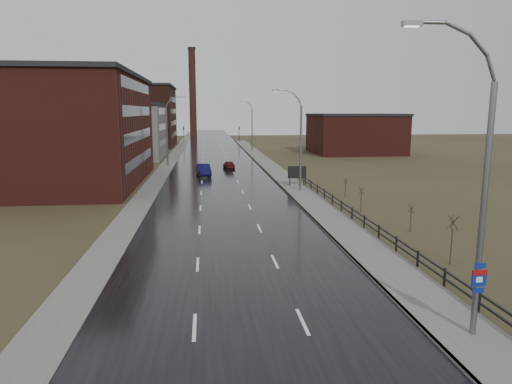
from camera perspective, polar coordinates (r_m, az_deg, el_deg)
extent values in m
plane|color=#2D2819|center=(16.65, 0.55, -22.45)|extent=(320.00, 320.00, 0.00)
cube|color=black|center=(74.50, -4.92, 3.13)|extent=(14.00, 300.00, 0.06)
cube|color=#595651|center=(50.79, 5.52, -0.05)|extent=(3.20, 180.00, 0.18)
cube|color=slate|center=(50.50, 3.84, -0.08)|extent=(0.16, 180.00, 0.18)
cube|color=#595651|center=(74.76, -11.22, 3.02)|extent=(2.40, 260.00, 0.12)
cube|color=#471914|center=(62.08, -24.57, 6.88)|extent=(22.00, 28.00, 13.00)
cube|color=black|center=(62.18, -25.03, 13.09)|extent=(22.44, 28.56, 0.50)
cube|color=black|center=(59.83, -14.27, 4.02)|extent=(0.06, 22.40, 1.20)
cube|color=black|center=(59.61, -14.39, 6.89)|extent=(0.06, 22.40, 1.20)
cube|color=black|center=(59.53, -14.52, 9.77)|extent=(0.06, 22.40, 1.20)
cube|color=black|center=(59.61, -14.65, 12.66)|extent=(0.06, 22.40, 1.20)
cube|color=slate|center=(93.47, -16.43, 7.21)|extent=(16.00, 20.00, 10.00)
cube|color=black|center=(93.39, -16.59, 10.43)|extent=(16.32, 20.40, 0.50)
cube|color=black|center=(92.51, -11.47, 6.15)|extent=(0.06, 16.00, 1.20)
cube|color=black|center=(92.37, -11.54, 8.01)|extent=(0.06, 16.00, 1.20)
cube|color=black|center=(92.32, -11.61, 9.87)|extent=(0.06, 16.00, 1.20)
cube|color=#331611|center=(123.80, -16.37, 8.97)|extent=(26.00, 24.00, 15.00)
cube|color=black|center=(123.96, -16.55, 12.55)|extent=(26.52, 24.48, 0.50)
cube|color=black|center=(122.37, -10.23, 7.09)|extent=(0.06, 19.20, 1.20)
cube|color=black|center=(122.27, -10.27, 8.50)|extent=(0.06, 19.20, 1.20)
cube|color=black|center=(122.23, -10.32, 9.90)|extent=(0.06, 19.20, 1.20)
cube|color=black|center=(122.27, -10.36, 11.31)|extent=(0.06, 19.20, 1.20)
cube|color=#471914|center=(101.25, 12.26, 7.01)|extent=(18.00, 16.00, 8.00)
cube|color=black|center=(101.13, 12.36, 9.41)|extent=(18.36, 16.32, 0.50)
cylinder|color=#331611|center=(164.11, -7.93, 12.06)|extent=(2.40, 2.40, 30.00)
cylinder|color=black|center=(165.39, -8.06, 17.36)|extent=(2.70, 2.70, 0.80)
cylinder|color=slate|center=(19.48, 26.49, -2.72)|extent=(0.24, 0.24, 10.00)
cylinder|color=slate|center=(19.03, 27.30, 13.53)|extent=(0.57, 0.14, 1.12)
cylinder|color=slate|center=(18.83, 26.07, 16.17)|extent=(0.91, 0.14, 0.91)
cylinder|color=slate|center=(18.50, 23.95, 18.16)|extent=(1.12, 0.14, 0.57)
cylinder|color=slate|center=(18.08, 21.21, 19.16)|extent=(1.15, 0.14, 0.14)
cube|color=slate|center=(17.76, 18.92, 19.31)|extent=(0.70, 0.28, 0.18)
cube|color=silver|center=(17.74, 18.90, 18.99)|extent=(0.50, 0.20, 0.04)
cube|color=navy|center=(19.87, 26.23, -8.29)|extent=(0.45, 0.04, 0.22)
cube|color=navy|center=(20.03, 26.12, -9.65)|extent=(0.60, 0.04, 0.65)
cube|color=maroon|center=(19.95, 26.19, -9.03)|extent=(0.60, 0.04, 0.20)
cube|color=navy|center=(20.19, 26.01, -10.99)|extent=(0.45, 0.04, 0.22)
cube|color=silver|center=(20.03, 26.14, -9.80)|extent=(0.26, 0.02, 0.22)
cylinder|color=slate|center=(51.20, 5.60, 5.29)|extent=(0.24, 0.24, 9.50)
cylinder|color=slate|center=(51.01, 5.52, 11.07)|extent=(0.51, 0.14, 0.98)
cylinder|color=slate|center=(50.93, 4.99, 11.88)|extent=(0.81, 0.14, 0.81)
cylinder|color=slate|center=(50.82, 4.19, 12.43)|extent=(0.98, 0.14, 0.51)
cylinder|color=slate|center=(50.68, 3.24, 12.64)|extent=(1.01, 0.14, 0.14)
cube|color=slate|center=(50.57, 2.45, 12.60)|extent=(0.70, 0.28, 0.18)
cube|color=silver|center=(50.56, 2.45, 12.48)|extent=(0.50, 0.20, 0.04)
cylinder|color=slate|center=(76.32, -11.07, 6.70)|extent=(0.24, 0.24, 9.50)
cylinder|color=slate|center=(76.20, -11.07, 10.57)|extent=(0.51, 0.14, 0.98)
cylinder|color=slate|center=(76.18, -10.72, 11.12)|extent=(0.81, 0.14, 0.81)
cylinder|color=slate|center=(76.14, -10.19, 11.50)|extent=(0.98, 0.14, 0.51)
cylinder|color=slate|center=(76.09, -9.55, 11.65)|extent=(1.01, 0.14, 0.14)
cube|color=slate|center=(76.06, -9.02, 11.62)|extent=(0.70, 0.28, 0.18)
cube|color=silver|center=(76.05, -9.02, 11.55)|extent=(0.50, 0.20, 0.04)
cylinder|color=slate|center=(104.56, -0.49, 7.74)|extent=(0.24, 0.24, 9.50)
cylinder|color=slate|center=(104.46, -0.59, 10.56)|extent=(0.51, 0.14, 0.98)
cylinder|color=slate|center=(104.42, -0.86, 10.95)|extent=(0.81, 0.14, 0.81)
cylinder|color=slate|center=(104.37, -1.26, 11.21)|extent=(0.98, 0.14, 0.51)
cylinder|color=slate|center=(104.30, -1.73, 11.30)|extent=(1.01, 0.14, 0.14)
cube|color=slate|center=(104.25, -2.11, 11.27)|extent=(0.70, 0.28, 0.18)
cube|color=silver|center=(104.24, -2.11, 11.22)|extent=(0.50, 0.20, 0.04)
cube|color=black|center=(23.15, 26.10, -12.30)|extent=(0.10, 0.10, 1.10)
cube|color=black|center=(25.54, 22.49, -9.94)|extent=(0.10, 0.10, 1.10)
cube|color=black|center=(28.06, 19.55, -7.97)|extent=(0.10, 0.10, 1.10)
cube|color=black|center=(30.66, 17.13, -6.31)|extent=(0.10, 0.10, 1.10)
cube|color=black|center=(33.32, 15.09, -4.91)|extent=(0.10, 0.10, 1.10)
cube|color=black|center=(36.04, 13.37, -3.71)|extent=(0.10, 0.10, 1.10)
cube|color=black|center=(38.81, 11.90, -2.68)|extent=(0.10, 0.10, 1.10)
cube|color=black|center=(41.60, 10.63, -1.78)|extent=(0.10, 0.10, 1.10)
cube|color=black|center=(44.42, 9.51, -1.00)|extent=(0.10, 0.10, 1.10)
cube|color=black|center=(47.26, 8.54, -0.31)|extent=(0.10, 0.10, 1.10)
cube|color=black|center=(50.13, 7.67, 0.30)|extent=(0.10, 0.10, 1.10)
cube|color=black|center=(53.00, 6.89, 0.85)|extent=(0.10, 0.10, 1.10)
cube|color=black|center=(55.89, 6.20, 1.34)|extent=(0.10, 0.10, 1.10)
cube|color=black|center=(58.79, 5.58, 1.78)|extent=(0.10, 0.10, 1.10)
cube|color=black|center=(35.50, 13.67, -3.27)|extent=(0.08, 53.00, 0.10)
cube|color=black|center=(35.59, 13.64, -3.90)|extent=(0.08, 53.00, 0.10)
cylinder|color=#382D23|center=(29.42, 23.22, -6.25)|extent=(0.08, 0.08, 2.22)
cylinder|color=#382D23|center=(29.09, 23.51, -3.50)|extent=(0.04, 0.74, 0.87)
cylinder|color=#382D23|center=(29.11, 23.40, -3.49)|extent=(0.70, 0.27, 0.88)
cylinder|color=#382D23|center=(29.07, 23.32, -3.50)|extent=(0.42, 0.63, 0.89)
cylinder|color=#382D23|center=(29.02, 23.38, -3.53)|extent=(0.42, 0.63, 0.89)
cylinder|color=#382D23|center=(29.03, 23.49, -3.53)|extent=(0.70, 0.27, 0.88)
cylinder|color=#382D23|center=(36.29, 18.77, -3.53)|extent=(0.08, 0.08, 1.54)
cylinder|color=#382D23|center=(36.10, 18.93, -1.98)|extent=(0.04, 0.52, 0.61)
cylinder|color=#382D23|center=(36.13, 18.85, -1.97)|extent=(0.50, 0.20, 0.62)
cylinder|color=#382D23|center=(36.09, 18.78, -1.98)|extent=(0.30, 0.44, 0.63)
cylinder|color=#382D23|center=(36.03, 18.82, -1.99)|extent=(0.30, 0.44, 0.63)
cylinder|color=#382D23|center=(36.04, 18.91, -2.00)|extent=(0.50, 0.20, 0.62)
cylinder|color=#382D23|center=(42.24, 12.99, -1.30)|extent=(0.08, 0.08, 1.66)
cylinder|color=#382D23|center=(42.06, 13.11, 0.14)|extent=(0.04, 0.56, 0.66)
cylinder|color=#382D23|center=(42.09, 13.05, 0.15)|extent=(0.53, 0.21, 0.66)
cylinder|color=#382D23|center=(42.06, 12.98, 0.14)|extent=(0.32, 0.47, 0.67)
cylinder|color=#382D23|center=(42.00, 13.01, 0.13)|extent=(0.32, 0.47, 0.67)
cylinder|color=#382D23|center=(42.01, 13.09, 0.12)|extent=(0.53, 0.21, 0.66)
cylinder|color=#382D23|center=(49.13, 11.10, 0.23)|extent=(0.08, 0.08, 1.47)
cylinder|color=#382D23|center=(49.00, 11.19, 1.34)|extent=(0.04, 0.50, 0.59)
cylinder|color=#382D23|center=(49.03, 11.13, 1.34)|extent=(0.48, 0.19, 0.59)
cylinder|color=#382D23|center=(49.00, 11.08, 1.34)|extent=(0.29, 0.43, 0.60)
cylinder|color=#382D23|center=(48.94, 11.10, 1.33)|extent=(0.29, 0.43, 0.60)
cylinder|color=#382D23|center=(48.94, 11.17, 1.33)|extent=(0.48, 0.19, 0.59)
cube|color=black|center=(54.82, 4.25, 1.57)|extent=(0.10, 0.10, 1.80)
cube|color=black|center=(55.16, 6.00, 1.59)|extent=(0.10, 0.10, 1.80)
cube|color=silver|center=(54.81, 5.15, 2.49)|extent=(2.13, 0.08, 1.36)
cube|color=black|center=(54.77, 5.16, 2.48)|extent=(2.23, 0.04, 1.46)
cylinder|color=black|center=(134.24, -9.01, 7.20)|extent=(0.16, 0.16, 5.20)
imported|color=black|center=(134.16, -9.04, 8.12)|extent=(0.58, 2.73, 1.10)
sphere|color=#FF190C|center=(134.00, -9.04, 8.25)|extent=(0.18, 0.18, 0.18)
cylinder|color=black|center=(134.44, -2.13, 7.32)|extent=(0.16, 0.16, 5.20)
imported|color=black|center=(134.36, -2.13, 8.24)|extent=(0.58, 2.73, 1.10)
sphere|color=#FF190C|center=(134.20, -2.13, 8.37)|extent=(0.18, 0.18, 0.18)
imported|color=#0B0C38|center=(64.27, -6.57, 2.71)|extent=(2.24, 5.16, 1.65)
imported|color=#450B0E|center=(71.72, -3.40, 3.38)|extent=(1.88, 3.97, 1.31)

